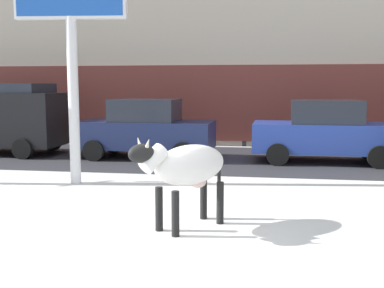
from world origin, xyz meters
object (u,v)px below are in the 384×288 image
at_px(cow_holstein, 187,166).
at_px(pedestrian_near_billboard, 138,121).
at_px(car_blue_sedan, 325,132).
at_px(pedestrian_by_cars, 245,123).
at_px(car_navy_sedan, 146,129).

height_order(cow_holstein, pedestrian_near_billboard, pedestrian_near_billboard).
relative_size(car_blue_sedan, pedestrian_by_cars, 2.46).
bearing_deg(pedestrian_by_cars, car_navy_sedan, -130.42).
xyz_separation_m(cow_holstein, car_blue_sedan, (2.96, 7.02, -0.09)).
bearing_deg(car_navy_sedan, cow_holstein, -70.55).
bearing_deg(pedestrian_by_cars, pedestrian_near_billboard, 180.00).
relative_size(car_navy_sedan, pedestrian_by_cars, 2.46).
bearing_deg(pedestrian_near_billboard, car_navy_sedan, -70.83).
bearing_deg(car_blue_sedan, pedestrian_near_billboard, 152.76).
distance_m(cow_holstein, car_blue_sedan, 7.62).
height_order(car_navy_sedan, pedestrian_by_cars, car_navy_sedan).
bearing_deg(pedestrian_by_cars, cow_holstein, -92.42).
bearing_deg(cow_holstein, car_blue_sedan, 67.12).
distance_m(cow_holstein, pedestrian_by_cars, 10.44).
xyz_separation_m(car_navy_sedan, pedestrian_near_billboard, (-1.19, 3.43, -0.03)).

